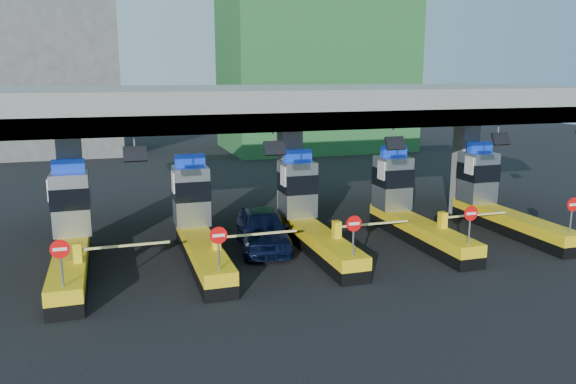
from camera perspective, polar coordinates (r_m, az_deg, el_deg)
name	(u,v)px	position (r m, az deg, el deg)	size (l,w,h in m)	color
ground	(310,246)	(25.37, 2.26, -5.53)	(120.00, 120.00, 0.00)	black
toll_canopy	(291,105)	(26.96, 0.26, 8.79)	(28.00, 12.09, 7.00)	slate
toll_lane_far_left	(71,234)	(23.88, -21.18, -3.97)	(4.43, 8.00, 4.16)	black
toll_lane_left	(197,224)	(24.06, -9.22, -3.19)	(4.43, 8.00, 4.16)	black
toll_lane_center	(308,215)	(25.24, 2.08, -2.33)	(4.43, 8.00, 4.16)	black
toll_lane_right	(407,207)	(27.30, 12.00, -1.49)	(4.43, 8.00, 4.16)	black
toll_lane_far_right	(495,200)	(30.06, 20.32, -0.75)	(4.43, 8.00, 4.16)	black
bg_building_scaffold	(315,8)	(58.73, 2.73, 18.14)	(18.00, 12.00, 28.00)	#1E5926
bg_building_concrete	(40,59)	(59.02, -23.85, 12.27)	(14.00, 10.00, 18.00)	#4C4C49
van	(263,229)	(24.90, -2.60, -3.75)	(2.09, 5.19, 1.77)	black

